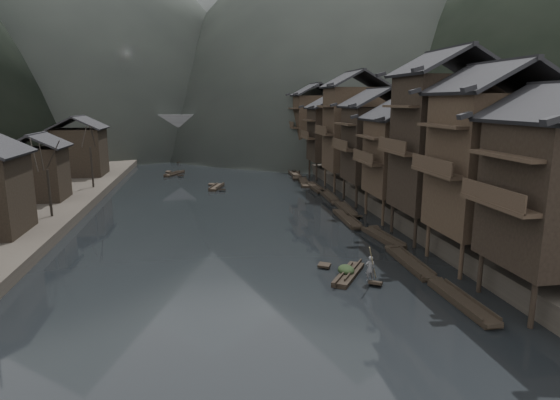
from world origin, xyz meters
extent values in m
plane|color=black|center=(0.00, 0.00, 0.00)|extent=(300.00, 300.00, 0.00)
cube|color=#2D2823|center=(35.00, 40.00, 0.90)|extent=(40.00, 200.00, 1.80)
cylinder|color=black|center=(14.20, -10.40, 1.30)|extent=(0.30, 0.30, 2.90)
cylinder|color=black|center=(14.20, -5.60, 1.30)|extent=(0.30, 0.30, 2.90)
cylinder|color=black|center=(16.95, -5.60, 1.30)|extent=(0.30, 0.30, 2.90)
cube|color=#30241A|center=(13.30, -8.00, 6.22)|extent=(1.20, 5.70, 0.25)
cylinder|color=#30241A|center=(14.20, -3.40, 1.30)|extent=(0.30, 0.30, 2.90)
cylinder|color=#30241A|center=(14.20, 1.40, 1.30)|extent=(0.30, 0.30, 2.90)
cylinder|color=#30241A|center=(16.95, -3.40, 1.30)|extent=(0.30, 0.30, 2.90)
cylinder|color=#30241A|center=(16.95, 1.40, 1.30)|extent=(0.30, 0.30, 2.90)
cube|color=#30241A|center=(17.30, -1.00, 7.41)|extent=(7.00, 6.00, 9.62)
cube|color=#30241A|center=(13.30, -1.00, 6.93)|extent=(1.20, 5.70, 0.25)
cylinder|color=black|center=(14.20, 3.60, 1.30)|extent=(0.30, 0.30, 2.90)
cylinder|color=black|center=(14.20, 8.40, 1.30)|extent=(0.30, 0.30, 2.90)
cylinder|color=black|center=(16.95, 3.60, 1.30)|extent=(0.30, 0.30, 2.90)
cylinder|color=black|center=(16.95, 8.40, 1.30)|extent=(0.30, 0.30, 2.90)
cube|color=black|center=(17.30, 6.00, 8.19)|extent=(7.00, 6.00, 11.17)
cube|color=#30241A|center=(13.30, 6.00, 7.63)|extent=(1.20, 5.70, 0.25)
cylinder|color=#30241A|center=(14.20, 10.60, 1.30)|extent=(0.30, 0.30, 2.90)
cylinder|color=#30241A|center=(14.20, 15.40, 1.30)|extent=(0.30, 0.30, 2.90)
cylinder|color=#30241A|center=(16.95, 10.60, 1.30)|extent=(0.30, 0.30, 2.90)
cylinder|color=#30241A|center=(16.95, 15.40, 1.30)|extent=(0.30, 0.30, 2.90)
cube|color=#30241A|center=(17.30, 13.00, 6.26)|extent=(7.00, 6.00, 7.31)
cube|color=#30241A|center=(13.30, 13.00, 5.89)|extent=(1.20, 5.70, 0.25)
cylinder|color=black|center=(14.20, 18.60, 1.30)|extent=(0.30, 0.30, 2.90)
cylinder|color=black|center=(14.20, 23.40, 1.30)|extent=(0.30, 0.30, 2.90)
cylinder|color=black|center=(16.95, 18.60, 1.30)|extent=(0.30, 0.30, 2.90)
cylinder|color=black|center=(16.95, 23.40, 1.30)|extent=(0.30, 0.30, 2.90)
cube|color=black|center=(17.30, 21.00, 6.82)|extent=(7.00, 6.00, 8.44)
cube|color=#30241A|center=(13.30, 21.00, 6.40)|extent=(1.20, 5.70, 0.25)
cylinder|color=#30241A|center=(14.20, 27.60, 1.30)|extent=(0.30, 0.30, 2.90)
cylinder|color=#30241A|center=(14.20, 32.40, 1.30)|extent=(0.30, 0.30, 2.90)
cylinder|color=#30241A|center=(16.95, 27.60, 1.30)|extent=(0.30, 0.30, 2.90)
cylinder|color=#30241A|center=(16.95, 32.40, 1.30)|extent=(0.30, 0.30, 2.90)
cube|color=#30241A|center=(17.30, 30.00, 8.03)|extent=(7.00, 6.00, 10.86)
cube|color=#30241A|center=(13.30, 30.00, 7.49)|extent=(1.20, 5.70, 0.25)
cylinder|color=black|center=(14.20, 37.60, 1.30)|extent=(0.30, 0.30, 2.90)
cylinder|color=black|center=(14.20, 42.40, 1.30)|extent=(0.30, 0.30, 2.90)
cylinder|color=black|center=(16.95, 37.60, 1.30)|extent=(0.30, 0.30, 2.90)
cylinder|color=black|center=(16.95, 42.40, 1.30)|extent=(0.30, 0.30, 2.90)
cube|color=black|center=(17.30, 40.00, 6.61)|extent=(7.00, 6.00, 8.01)
cube|color=#30241A|center=(13.30, 40.00, 6.20)|extent=(1.20, 5.70, 0.25)
cylinder|color=#30241A|center=(14.20, 49.60, 1.30)|extent=(0.30, 0.30, 2.90)
cylinder|color=#30241A|center=(14.20, 54.40, 1.30)|extent=(0.30, 0.30, 2.90)
cylinder|color=#30241A|center=(16.95, 49.60, 1.30)|extent=(0.30, 0.30, 2.90)
cylinder|color=#30241A|center=(16.95, 54.40, 1.30)|extent=(0.30, 0.30, 2.90)
cube|color=#30241A|center=(17.30, 52.00, 7.63)|extent=(7.00, 6.00, 10.05)
cube|color=#30241A|center=(13.30, 52.00, 7.12)|extent=(1.20, 5.70, 0.25)
cube|color=black|center=(-20.50, 24.00, 4.10)|extent=(5.00, 5.00, 5.80)
cube|color=black|center=(-20.50, 42.00, 4.60)|extent=(6.50, 6.50, 6.80)
cylinder|color=black|center=(-17.00, 15.66, 3.44)|extent=(0.24, 0.24, 4.48)
cylinder|color=black|center=(-17.00, 31.13, 3.76)|extent=(0.24, 0.24, 5.12)
cube|color=black|center=(12.17, -7.13, 0.15)|extent=(1.22, 6.29, 0.30)
cube|color=black|center=(12.17, -7.13, 0.33)|extent=(1.28, 6.16, 0.10)
cube|color=black|center=(12.23, -4.12, 0.29)|extent=(0.95, 0.79, 0.33)
cube|color=black|center=(12.11, -10.14, 0.29)|extent=(0.95, 0.79, 0.33)
cube|color=black|center=(12.04, -0.27, 0.15)|extent=(1.22, 6.67, 0.30)
cube|color=black|center=(12.04, -0.27, 0.33)|extent=(1.28, 6.54, 0.10)
cube|color=black|center=(11.98, 2.92, 0.29)|extent=(0.95, 0.84, 0.34)
cube|color=black|center=(12.10, -3.47, 0.29)|extent=(0.95, 0.84, 0.34)
cube|color=black|center=(12.49, 6.19, 0.15)|extent=(1.82, 6.25, 0.30)
cube|color=black|center=(12.49, 6.19, 0.33)|extent=(1.86, 6.14, 0.10)
cube|color=black|center=(12.84, 9.13, 0.29)|extent=(1.02, 0.87, 0.33)
cube|color=black|center=(12.14, 3.25, 0.29)|extent=(1.02, 0.87, 0.33)
cube|color=black|center=(11.38, 12.85, 0.15)|extent=(1.27, 6.79, 0.30)
cube|color=black|center=(11.38, 12.85, 0.33)|extent=(1.33, 6.66, 0.10)
cube|color=black|center=(11.29, 16.10, 0.29)|extent=(0.96, 0.86, 0.34)
cube|color=black|center=(11.46, 9.61, 0.29)|extent=(0.96, 0.86, 0.34)
cube|color=black|center=(12.51, 17.07, 0.15)|extent=(1.57, 6.90, 0.30)
cube|color=black|center=(12.51, 17.07, 0.33)|extent=(1.61, 6.77, 0.10)
cube|color=black|center=(12.28, 20.35, 0.29)|extent=(0.99, 0.90, 0.35)
cube|color=black|center=(12.73, 13.80, 0.29)|extent=(0.99, 0.90, 0.35)
cube|color=black|center=(12.59, 24.83, 0.15)|extent=(1.34, 7.00, 0.30)
cube|color=black|center=(12.59, 24.83, 0.33)|extent=(1.39, 6.87, 0.10)
cube|color=black|center=(12.48, 28.17, 0.29)|extent=(0.96, 0.89, 0.35)
cube|color=black|center=(12.71, 21.48, 0.29)|extent=(0.96, 0.89, 0.35)
cube|color=black|center=(12.25, 30.30, 0.15)|extent=(1.17, 6.98, 0.30)
cube|color=black|center=(12.25, 30.30, 0.33)|extent=(1.22, 6.84, 0.10)
cube|color=black|center=(12.28, 33.65, 0.29)|extent=(0.94, 0.86, 0.35)
cube|color=black|center=(12.22, 26.96, 0.29)|extent=(0.94, 0.86, 0.35)
cube|color=black|center=(11.64, 34.83, 0.15)|extent=(2.06, 7.70, 0.30)
cube|color=black|center=(11.64, 34.83, 0.33)|extent=(2.09, 7.55, 0.10)
cube|color=black|center=(11.18, 38.45, 0.29)|extent=(1.05, 1.04, 0.37)
cube|color=black|center=(12.11, 31.20, 0.29)|extent=(1.05, 1.04, 0.37)
cube|color=black|center=(11.74, 42.64, 0.15)|extent=(1.20, 6.95, 0.30)
cube|color=black|center=(11.74, 42.64, 0.33)|extent=(1.25, 6.81, 0.10)
cube|color=black|center=(11.70, 45.96, 0.29)|extent=(0.95, 0.86, 0.35)
cube|color=black|center=(11.79, 39.31, 0.29)|extent=(0.95, 0.86, 0.35)
cube|color=black|center=(12.41, 47.13, 0.15)|extent=(1.12, 6.55, 0.30)
cube|color=black|center=(12.41, 47.13, 0.33)|extent=(1.18, 6.42, 0.10)
cube|color=black|center=(12.40, 50.27, 0.29)|extent=(0.94, 0.81, 0.34)
cube|color=black|center=(12.43, 43.99, 0.29)|extent=(0.94, 0.81, 0.34)
cube|color=black|center=(12.27, 54.54, 0.15)|extent=(1.96, 6.98, 0.30)
cube|color=black|center=(12.27, 54.54, 0.33)|extent=(2.00, 6.85, 0.10)
cube|color=black|center=(11.86, 57.82, 0.29)|extent=(1.03, 0.96, 0.35)
cube|color=black|center=(12.69, 51.26, 0.29)|extent=(1.03, 0.96, 0.35)
cube|color=black|center=(12.40, 60.16, 0.15)|extent=(1.37, 6.89, 0.30)
cube|color=black|center=(12.40, 60.16, 0.33)|extent=(1.42, 6.75, 0.10)
cube|color=black|center=(12.27, 63.44, 0.29)|extent=(0.97, 0.88, 0.35)
cube|color=black|center=(12.53, 56.87, 0.29)|extent=(0.97, 0.88, 0.35)
cube|color=black|center=(-0.99, 32.83, 0.15)|extent=(2.32, 4.70, 0.30)
cube|color=black|center=(-0.99, 32.83, 0.33)|extent=(2.34, 4.62, 0.10)
cube|color=black|center=(-1.64, 34.94, 0.29)|extent=(0.98, 0.80, 0.29)
cube|color=black|center=(-0.34, 30.72, 0.29)|extent=(0.98, 0.80, 0.29)
cube|color=black|center=(-7.41, 46.00, 0.15)|extent=(3.18, 5.02, 0.30)
cube|color=black|center=(-7.41, 46.00, 0.33)|extent=(3.18, 4.95, 0.10)
cube|color=black|center=(-8.50, 48.19, 0.29)|extent=(1.05, 0.95, 0.30)
cube|color=black|center=(-6.31, 43.80, 0.29)|extent=(1.05, 0.95, 0.30)
cube|color=black|center=(-5.89, 62.05, 0.15)|extent=(3.72, 4.39, 0.30)
cube|color=black|center=(-5.89, 62.05, 0.33)|extent=(3.70, 4.35, 0.10)
cube|color=black|center=(-4.48, 63.86, 0.29)|extent=(1.04, 0.99, 0.30)
cube|color=black|center=(-7.30, 60.24, 0.29)|extent=(1.04, 0.99, 0.30)
cube|color=#4C4C4F|center=(0.00, 72.00, 7.20)|extent=(40.00, 6.00, 1.60)
cube|color=#4C4C4F|center=(0.00, 69.30, 8.50)|extent=(40.00, 0.50, 1.00)
cube|color=#4C4C4F|center=(0.00, 74.70, 8.50)|extent=(40.00, 0.50, 1.00)
cube|color=#4C4C4F|center=(-14.00, 72.00, 3.20)|extent=(3.20, 6.00, 6.40)
cube|color=#4C4C4F|center=(-4.50, 72.00, 3.20)|extent=(3.20, 6.00, 6.40)
cube|color=#4C4C4F|center=(4.50, 72.00, 3.20)|extent=(3.20, 6.00, 6.40)
cube|color=#4C4C4F|center=(14.00, 72.00, 3.20)|extent=(3.20, 6.00, 6.40)
cube|color=black|center=(6.93, -1.75, 0.15)|extent=(3.38, 4.45, 0.30)
cube|color=black|center=(6.93, -1.75, 0.33)|extent=(3.38, 4.40, 0.10)
cube|color=black|center=(5.71, 0.12, 0.29)|extent=(1.04, 0.96, 0.29)
cube|color=black|center=(8.15, -3.62, 0.29)|extent=(1.04, 0.96, 0.29)
ellipsoid|color=black|center=(6.81, -1.56, 0.77)|extent=(1.11, 1.45, 0.67)
imported|color=#545456|center=(7.90, -3.23, 1.30)|extent=(0.66, 0.46, 1.72)
cylinder|color=#8C7A51|center=(8.10, -3.23, 3.77)|extent=(1.50, 2.32, 3.22)
camera|label=1|loc=(-2.53, -30.75, 11.76)|focal=30.00mm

